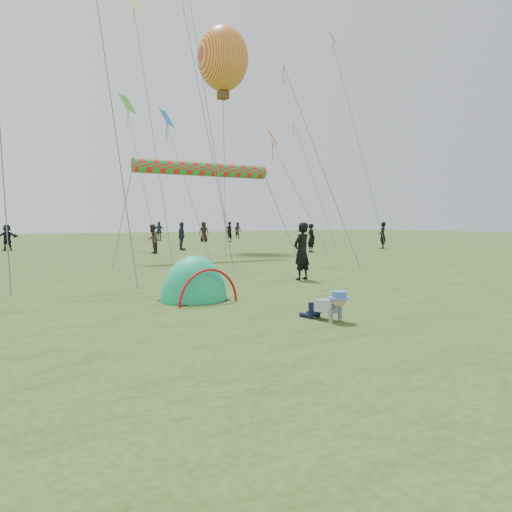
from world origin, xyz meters
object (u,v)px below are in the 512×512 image
popup_tent (194,300)px  standing_adult (302,251)px  balloon_kite (223,62)px  crawling_toddler (329,305)px

popup_tent → standing_adult: standing_adult is taller
popup_tent → balloon_kite: (10.02, 17.65, 11.47)m
popup_tent → standing_adult: size_ratio=1.16×
popup_tent → balloon_kite: 23.31m
standing_adult → balloon_kite: 19.83m
crawling_toddler → balloon_kite: bearing=54.5°
popup_tent → crawling_toddler: bearing=-80.4°
balloon_kite → standing_adult: bearing=-109.8°
standing_adult → popup_tent: bearing=6.3°
standing_adult → balloon_kite: bearing=-126.7°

